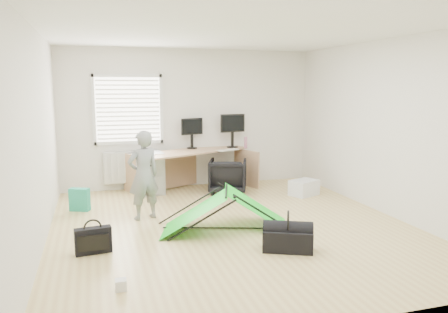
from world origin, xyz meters
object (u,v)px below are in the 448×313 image
object	(u,v)px
filing_cabinet	(148,172)
person	(143,175)
monitor_left	(192,137)
storage_crate	(304,188)
desk	(192,170)
office_chair	(228,176)
duffel_bag	(288,240)
kite	(226,210)
thermos	(246,142)
monitor_right	(232,135)
laptop_bag	(93,241)

from	to	relation	value
filing_cabinet	person	size ratio (longest dim) A/B	0.58
monitor_left	storage_crate	world-z (taller)	monitor_left
desk	monitor_left	xyz separation A→B (m)	(0.06, 0.26, 0.60)
office_chair	person	xyz separation A→B (m)	(-1.70, -1.22, 0.35)
office_chair	duffel_bag	world-z (taller)	office_chair
desk	duffel_bag	distance (m)	3.47
monitor_left	office_chair	world-z (taller)	monitor_left
desk	kite	bearing A→B (deg)	-115.35
thermos	kite	distance (m)	2.78
filing_cabinet	kite	size ratio (longest dim) A/B	0.43
thermos	office_chair	bearing A→B (deg)	-140.20
storage_crate	filing_cabinet	bearing A→B (deg)	159.20
filing_cabinet	desk	bearing A→B (deg)	-5.40
monitor_left	thermos	xyz separation A→B (m)	(1.03, -0.25, -0.11)
kite	storage_crate	world-z (taller)	kite
office_chair	duffel_bag	bearing A→B (deg)	107.68
thermos	storage_crate	xyz separation A→B (m)	(0.78, -1.02, -0.74)
person	kite	bearing A→B (deg)	123.94
office_chair	duffel_bag	size ratio (longest dim) A/B	1.16
desk	kite	world-z (taller)	desk
office_chair	duffel_bag	xyz separation A→B (m)	(-0.17, -3.03, -0.19)
thermos	storage_crate	world-z (taller)	thermos
monitor_right	duffel_bag	distance (m)	3.74
filing_cabinet	office_chair	bearing A→B (deg)	-20.25
monitor_left	kite	world-z (taller)	monitor_left
monitor_left	monitor_right	size ratio (longest dim) A/B	0.90
kite	duffel_bag	size ratio (longest dim) A/B	2.98
desk	filing_cabinet	xyz separation A→B (m)	(-0.83, 0.03, 0.00)
monitor_right	kite	world-z (taller)	monitor_right
kite	laptop_bag	size ratio (longest dim) A/B	4.22
desk	storage_crate	size ratio (longest dim) A/B	4.51
kite	duffel_bag	distance (m)	1.11
storage_crate	office_chair	bearing A→B (deg)	154.82
office_chair	storage_crate	bearing A→B (deg)	175.74
thermos	laptop_bag	size ratio (longest dim) A/B	0.53
monitor_right	person	bearing A→B (deg)	-145.26
storage_crate	duffel_bag	bearing A→B (deg)	-120.91
laptop_bag	duffel_bag	distance (m)	2.34
kite	laptop_bag	world-z (taller)	kite
filing_cabinet	duffel_bag	bearing A→B (deg)	-73.56
person	laptop_bag	bearing A→B (deg)	41.01
office_chair	person	world-z (taller)	person
thermos	desk	bearing A→B (deg)	-179.38
office_chair	kite	bearing A→B (deg)	93.16
filing_cabinet	monitor_right	size ratio (longest dim) A/B	1.52
monitor_right	person	size ratio (longest dim) A/B	0.38
monitor_right	laptop_bag	size ratio (longest dim) A/B	1.21
monitor_right	laptop_bag	xyz separation A→B (m)	(-2.72, -3.03, -0.86)
thermos	duffel_bag	size ratio (longest dim) A/B	0.37
desk	filing_cabinet	world-z (taller)	filing_cabinet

